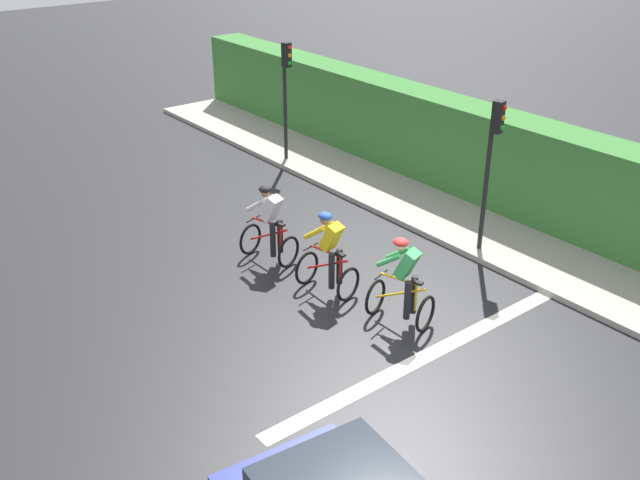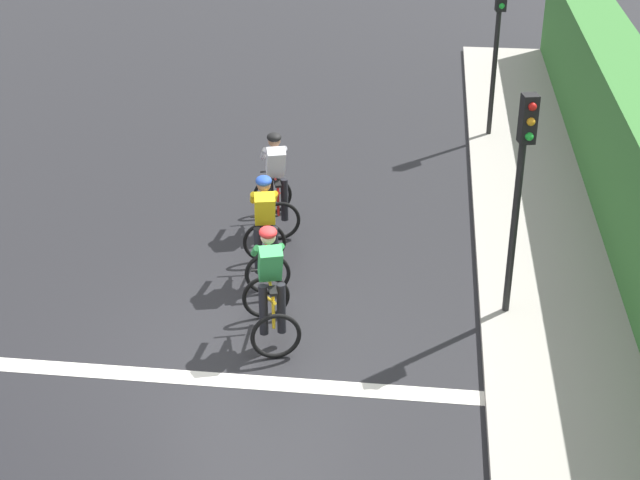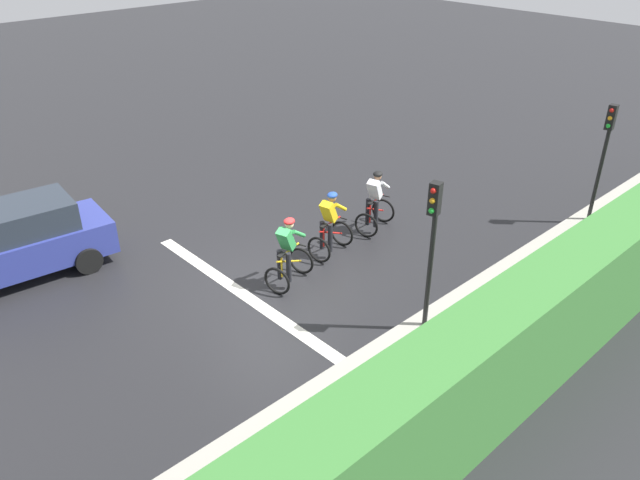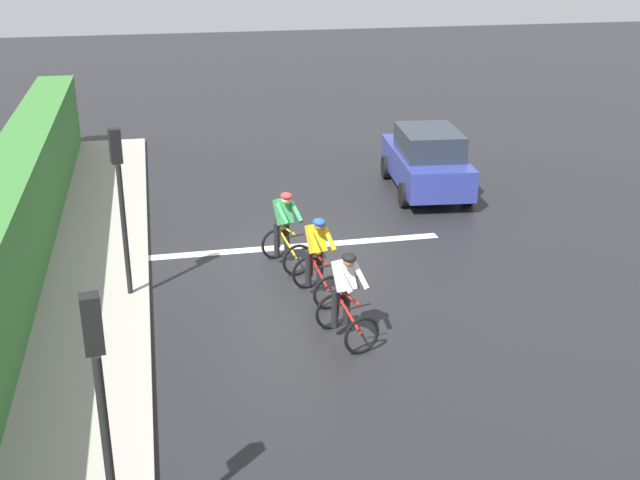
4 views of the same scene
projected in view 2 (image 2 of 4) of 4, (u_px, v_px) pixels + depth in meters
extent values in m
plane|color=black|center=(249.00, 351.00, 12.60)|extent=(80.00, 80.00, 0.00)
cube|color=#9E998E|center=(574.00, 292.00, 13.87)|extent=(2.80, 25.89, 0.12)
cube|color=gray|center=(639.00, 282.00, 13.66)|extent=(0.44, 25.89, 0.60)
cube|color=silver|center=(239.00, 381.00, 11.99)|extent=(7.00, 0.30, 0.01)
torus|color=black|center=(272.00, 195.00, 16.26)|extent=(0.67, 0.25, 0.68)
torus|color=black|center=(280.00, 221.00, 15.37)|extent=(0.67, 0.25, 0.68)
cylinder|color=red|center=(276.00, 194.00, 15.70)|extent=(0.32, 0.96, 0.51)
cylinder|color=red|center=(278.00, 200.00, 15.42)|extent=(0.04, 0.04, 0.55)
cylinder|color=red|center=(275.00, 178.00, 15.62)|extent=(0.24, 0.70, 0.04)
cube|color=black|center=(278.00, 184.00, 15.28)|extent=(0.16, 0.24, 0.04)
cylinder|color=black|center=(273.00, 171.00, 15.94)|extent=(0.41, 0.15, 0.03)
cube|color=white|center=(276.00, 162.00, 15.32)|extent=(0.40, 0.48, 0.57)
sphere|color=#9E7051|center=(274.00, 141.00, 15.32)|extent=(0.20, 0.20, 0.20)
ellipsoid|color=black|center=(274.00, 137.00, 15.28)|extent=(0.31, 0.34, 0.14)
cylinder|color=black|center=(270.00, 201.00, 15.51)|extent=(0.12, 0.12, 0.74)
cylinder|color=black|center=(285.00, 200.00, 15.54)|extent=(0.12, 0.12, 0.74)
cylinder|color=white|center=(264.00, 153.00, 15.53)|extent=(0.22, 0.48, 0.37)
cylinder|color=white|center=(283.00, 152.00, 15.57)|extent=(0.22, 0.48, 0.37)
torus|color=black|center=(264.00, 242.00, 14.69)|extent=(0.68, 0.20, 0.68)
torus|color=black|center=(268.00, 274.00, 13.79)|extent=(0.68, 0.20, 0.68)
cylinder|color=red|center=(266.00, 243.00, 14.13)|extent=(0.26, 0.97, 0.51)
cylinder|color=red|center=(267.00, 251.00, 13.84)|extent=(0.04, 0.04, 0.55)
cylinder|color=red|center=(265.00, 225.00, 14.04)|extent=(0.20, 0.71, 0.04)
cube|color=black|center=(266.00, 233.00, 13.71)|extent=(0.14, 0.24, 0.04)
cylinder|color=black|center=(264.00, 216.00, 14.37)|extent=(0.42, 0.12, 0.03)
cube|color=yellow|center=(265.00, 209.00, 13.75)|extent=(0.38, 0.46, 0.57)
sphere|color=#9E7051|center=(264.00, 185.00, 13.74)|extent=(0.20, 0.20, 0.20)
ellipsoid|color=#264CB2|center=(264.00, 181.00, 13.71)|extent=(0.29, 0.33, 0.14)
cylinder|color=black|center=(258.00, 251.00, 13.94)|extent=(0.12, 0.12, 0.74)
cylinder|color=black|center=(274.00, 250.00, 13.96)|extent=(0.12, 0.12, 0.74)
cylinder|color=yellow|center=(253.00, 198.00, 13.97)|extent=(0.19, 0.49, 0.37)
cylinder|color=yellow|center=(275.00, 197.00, 13.99)|extent=(0.19, 0.49, 0.37)
torus|color=black|center=(266.00, 297.00, 13.20)|extent=(0.67, 0.26, 0.68)
torus|color=black|center=(276.00, 336.00, 12.30)|extent=(0.67, 0.26, 0.68)
cylinder|color=gold|center=(270.00, 300.00, 12.64)|extent=(0.33, 0.96, 0.51)
cylinder|color=gold|center=(273.00, 310.00, 12.36)|extent=(0.04, 0.04, 0.55)
cylinder|color=gold|center=(269.00, 281.00, 12.55)|extent=(0.25, 0.70, 0.04)
cube|color=black|center=(273.00, 291.00, 12.22)|extent=(0.16, 0.24, 0.04)
cylinder|color=black|center=(266.00, 269.00, 12.88)|extent=(0.41, 0.15, 0.03)
cube|color=green|center=(270.00, 263.00, 12.26)|extent=(0.41, 0.48, 0.57)
sphere|color=beige|center=(268.00, 237.00, 12.25)|extent=(0.20, 0.20, 0.20)
ellipsoid|color=red|center=(268.00, 232.00, 12.22)|extent=(0.31, 0.34, 0.14)
cylinder|color=black|center=(263.00, 310.00, 12.45)|extent=(0.12, 0.12, 0.74)
cylinder|color=black|center=(281.00, 308.00, 12.48)|extent=(0.12, 0.12, 0.74)
cylinder|color=green|center=(255.00, 251.00, 12.46)|extent=(0.23, 0.48, 0.37)
cylinder|color=green|center=(279.00, 249.00, 12.51)|extent=(0.23, 0.48, 0.37)
cylinder|color=black|center=(513.00, 232.00, 12.75)|extent=(0.10, 0.10, 2.70)
cube|color=black|center=(528.00, 119.00, 11.90)|extent=(0.24, 0.24, 0.64)
sphere|color=red|center=(533.00, 107.00, 11.71)|extent=(0.11, 0.11, 0.11)
sphere|color=orange|center=(531.00, 122.00, 11.80)|extent=(0.11, 0.11, 0.11)
sphere|color=green|center=(529.00, 137.00, 11.89)|extent=(0.11, 0.11, 0.11)
cylinder|color=black|center=(493.00, 76.00, 18.99)|extent=(0.10, 0.10, 2.70)
sphere|color=green|center=(502.00, 6.00, 18.13)|extent=(0.11, 0.11, 0.11)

